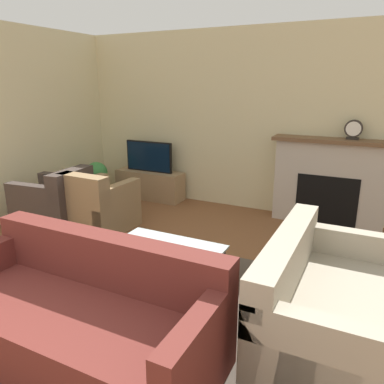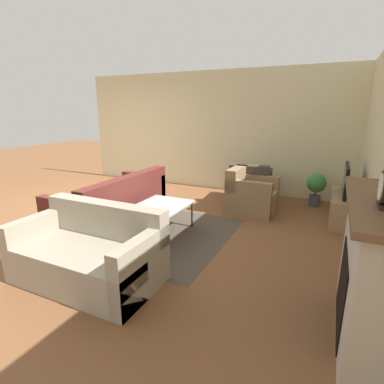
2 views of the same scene
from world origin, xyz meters
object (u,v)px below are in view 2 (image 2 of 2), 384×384
Objects in this scene: couch_loveseat at (90,255)px; potted_plant at (316,186)px; tv at (346,180)px; armchair_accent at (250,197)px; coffee_table at (159,209)px; armchair_by_window at (251,188)px; couch_sectional at (114,206)px.

potted_plant is (-3.92, 2.08, 0.11)m from couch_loveseat.
tv is 1.60m from armchair_accent.
couch_loveseat reaches higher than potted_plant.
armchair_accent is 0.82× the size of coffee_table.
potted_plant is at bearing -46.69° from armchair_accent.
potted_plant reaches higher than coffee_table.
armchair_accent is at bearing 98.49° from armchair_by_window.
armchair_by_window is 1.26m from potted_plant.
couch_sectional is 2.00× the size of coffee_table.
armchair_by_window and armchair_accent have the same top height.
couch_sectional is at bearing -51.38° from potted_plant.
tv is at bearing 159.52° from armchair_by_window.
tv is 0.54× the size of couch_loveseat.
armchair_by_window is at bearing 15.93° from armchair_accent.
coffee_table is (1.76, -2.52, -0.32)m from tv.
tv is 1.80m from armchair_by_window.
coffee_table is at bearing -55.12° from tv.
couch_sectional is (1.65, -3.47, -0.44)m from tv.
armchair_by_window reaches higher than potted_plant.
couch_sectional and armchair_accent have the same top height.
tv is 0.83× the size of coffee_table.
potted_plant is at bearing 128.62° from couch_sectional.
couch_loveseat is 1.54× the size of coffee_table.
tv is 0.94m from potted_plant.
potted_plant is (-0.75, -0.47, -0.32)m from tv.
armchair_by_window is 0.91× the size of coffee_table.
coffee_table is (0.10, 0.95, 0.12)m from couch_sectional.
couch_loveseat is at bearing 71.00° from armchair_by_window.
couch_loveseat is 2.46× the size of potted_plant.
tv is at bearing 115.47° from couch_sectional.
armchair_by_window is at bearing 159.24° from coffee_table.
couch_sectional and armchair_by_window have the same top height.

